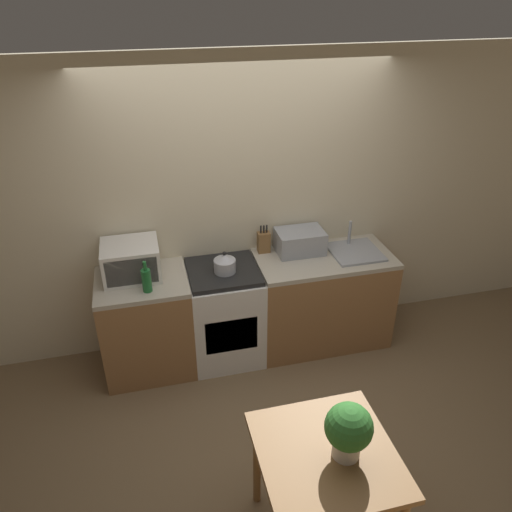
{
  "coord_description": "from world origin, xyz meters",
  "views": [
    {
      "loc": [
        -0.83,
        -2.71,
        3.07
      ],
      "look_at": [
        0.03,
        0.75,
        1.05
      ],
      "focal_mm": 35.0,
      "sensor_mm": 36.0,
      "label": 1
    }
  ],
  "objects_px": {
    "microwave": "(131,260)",
    "bottle": "(147,280)",
    "kettle": "(225,263)",
    "stove_range": "(225,313)",
    "dining_table": "(326,465)",
    "toaster_oven": "(300,241)"
  },
  "relations": [
    {
      "from": "bottle",
      "to": "toaster_oven",
      "type": "bearing_deg",
      "value": 13.2
    },
    {
      "from": "kettle",
      "to": "microwave",
      "type": "relative_size",
      "value": 0.42
    },
    {
      "from": "toaster_oven",
      "to": "kettle",
      "type": "bearing_deg",
      "value": -166.02
    },
    {
      "from": "microwave",
      "to": "toaster_oven",
      "type": "distance_m",
      "value": 1.47
    },
    {
      "from": "stove_range",
      "to": "kettle",
      "type": "bearing_deg",
      "value": -73.9
    },
    {
      "from": "kettle",
      "to": "toaster_oven",
      "type": "relative_size",
      "value": 0.46
    },
    {
      "from": "bottle",
      "to": "dining_table",
      "type": "distance_m",
      "value": 1.91
    },
    {
      "from": "microwave",
      "to": "dining_table",
      "type": "relative_size",
      "value": 0.58
    },
    {
      "from": "bottle",
      "to": "toaster_oven",
      "type": "height_order",
      "value": "bottle"
    },
    {
      "from": "dining_table",
      "to": "bottle",
      "type": "bearing_deg",
      "value": 117.53
    },
    {
      "from": "microwave",
      "to": "stove_range",
      "type": "bearing_deg",
      "value": -6.93
    },
    {
      "from": "kettle",
      "to": "bottle",
      "type": "distance_m",
      "value": 0.66
    },
    {
      "from": "bottle",
      "to": "kettle",
      "type": "bearing_deg",
      "value": 12.34
    },
    {
      "from": "stove_range",
      "to": "bottle",
      "type": "height_order",
      "value": "bottle"
    },
    {
      "from": "stove_range",
      "to": "bottle",
      "type": "bearing_deg",
      "value": -164.57
    },
    {
      "from": "toaster_oven",
      "to": "stove_range",
      "type": "bearing_deg",
      "value": -168.77
    },
    {
      "from": "kettle",
      "to": "bottle",
      "type": "bearing_deg",
      "value": -167.66
    },
    {
      "from": "kettle",
      "to": "toaster_oven",
      "type": "distance_m",
      "value": 0.74
    },
    {
      "from": "stove_range",
      "to": "toaster_oven",
      "type": "distance_m",
      "value": 0.92
    },
    {
      "from": "microwave",
      "to": "bottle",
      "type": "bearing_deg",
      "value": -68.31
    },
    {
      "from": "bottle",
      "to": "stove_range",
      "type": "bearing_deg",
      "value": 15.43
    },
    {
      "from": "stove_range",
      "to": "dining_table",
      "type": "bearing_deg",
      "value": -82.71
    }
  ]
}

